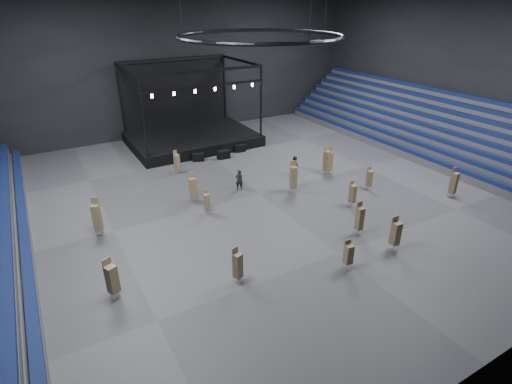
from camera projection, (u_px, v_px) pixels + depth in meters
floor at (259, 194)px, 35.08m from camera, size 50.00×50.00×0.00m
wall_back at (170, 59)px, 47.49m from camera, size 50.00×0.20×18.00m
wall_right at (462, 66)px, 42.38m from camera, size 0.20×42.00×18.00m
bleachers_right at (436, 135)px, 44.63m from camera, size 7.20×40.00×6.40m
stage at (190, 130)px, 47.09m from camera, size 14.00×10.00×9.20m
truss_ring at (260, 36)px, 29.39m from camera, size 12.30×12.30×5.15m
flight_case_left at (198, 157)px, 42.05m from camera, size 1.38×1.04×0.82m
flight_case_mid at (223, 155)px, 42.65m from camera, size 1.39×0.78×0.90m
flight_case_right at (240, 148)px, 44.55m from camera, size 1.29×0.76×0.82m
chair_stack_0 at (207, 202)px, 31.36m from camera, size 0.45×0.45×2.11m
chair_stack_1 at (330, 160)px, 38.58m from camera, size 0.63×0.63×2.70m
chair_stack_2 at (112, 278)px, 22.35m from camera, size 0.73×0.73×2.63m
chair_stack_3 at (97, 217)px, 28.38m from camera, size 0.71×0.71×2.96m
chair_stack_4 at (454, 183)px, 33.88m from camera, size 0.55×0.55×2.76m
chair_stack_5 at (238, 265)px, 23.66m from camera, size 0.60×0.60×2.44m
chair_stack_6 at (348, 254)px, 25.03m from camera, size 0.52×0.52×2.00m
chair_stack_7 at (353, 193)px, 32.56m from camera, size 0.52×0.52×2.25m
chair_stack_8 at (396, 233)px, 26.79m from camera, size 0.57×0.57×2.52m
chair_stack_9 at (177, 162)px, 38.72m from camera, size 0.57×0.57×2.36m
chair_stack_10 at (293, 177)px, 34.75m from camera, size 0.66×0.66×2.93m
chair_stack_11 at (369, 178)px, 35.40m from camera, size 0.47×0.47×2.19m
chair_stack_12 at (360, 218)px, 28.62m from camera, size 0.49×0.49×2.56m
chair_stack_13 at (326, 160)px, 38.35m from camera, size 0.65×0.65×2.88m
chair_stack_14 at (193, 187)px, 33.16m from camera, size 0.65×0.65×2.59m
man_center at (239, 180)px, 35.47m from camera, size 0.79×0.61×1.92m
crew_member at (295, 166)px, 38.32m from camera, size 0.77×0.97×1.97m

